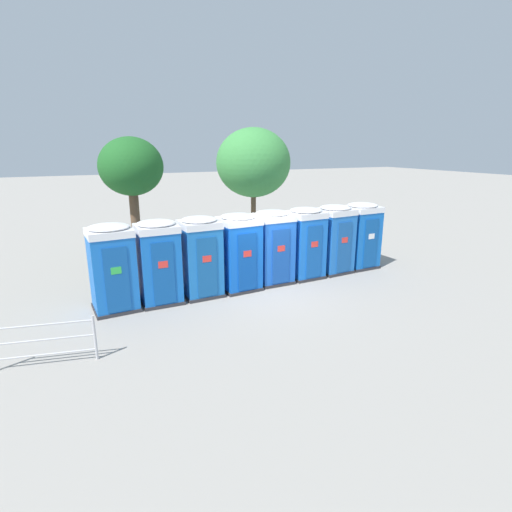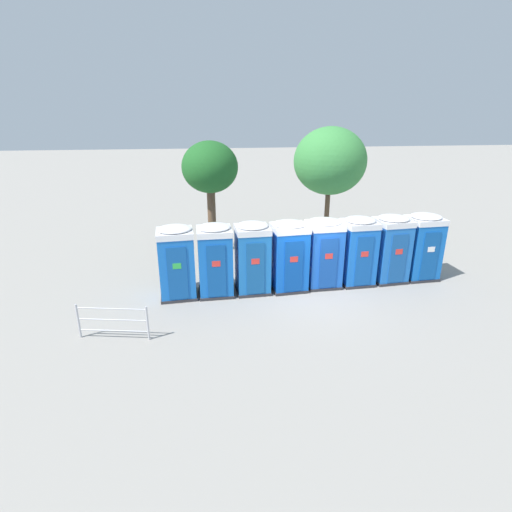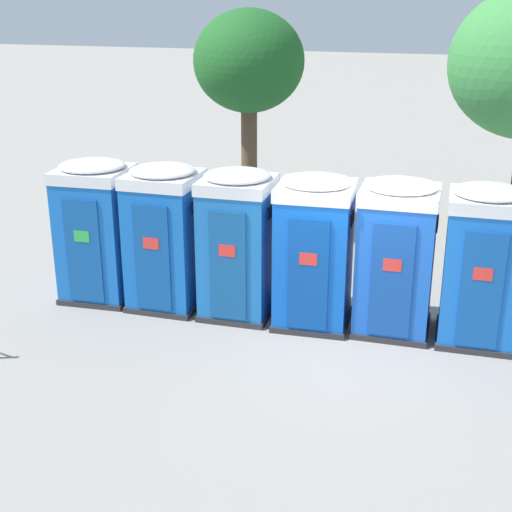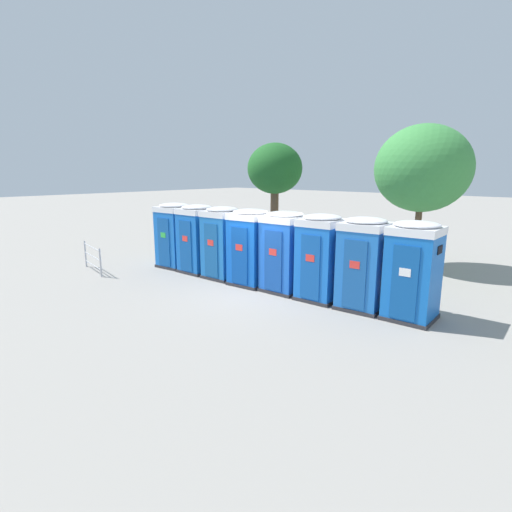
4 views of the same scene
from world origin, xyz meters
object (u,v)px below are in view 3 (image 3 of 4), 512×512
Objects in this scene: portapotty_2 at (238,243)px; portapotty_3 at (314,251)px; portapotty_0 at (97,230)px; portapotty_5 at (481,265)px; portapotty_1 at (165,236)px; portapotty_4 at (396,256)px; street_tree_0 at (249,64)px.

portapotty_3 is at bearing 0.97° from portapotty_2.
portapotty_5 is at bearing 2.53° from portapotty_0.
portapotty_1 is 1.00× the size of portapotty_4.
portapotty_0 is 1.00× the size of portapotty_2.
portapotty_4 is at bearing -47.64° from street_tree_0.
portapotty_0 is 3.95m from portapotty_3.
portapotty_2 is at bearing 1.89° from portapotty_0.
portapotty_2 is (2.63, 0.09, 0.00)m from portapotty_0.
portapotty_2 is 1.32m from portapotty_3.
portapotty_3 is 5.71m from street_tree_0.
portapotty_0 and portapotty_2 have the same top height.
portapotty_5 is at bearing -39.11° from street_tree_0.
portapotty_0 is at bearing -178.34° from portapotty_1.
portapotty_1 is 1.00× the size of portapotty_2.
portapotty_0 is 6.58m from portapotty_5.
portapotty_0 and portapotty_1 have the same top height.
street_tree_0 is at bearing 106.04° from portapotty_2.
portapotty_4 is (1.31, 0.14, 0.00)m from portapotty_3.
portapotty_3 is (3.95, 0.11, -0.00)m from portapotty_0.
street_tree_0 is at bearing 140.89° from portapotty_5.
portapotty_4 is (5.26, 0.25, -0.00)m from portapotty_0.
portapotty_2 is 2.63m from portapotty_4.
portapotty_1 is at bearing -177.88° from portapotty_2.
portapotty_1 is 5.15m from street_tree_0.
portapotty_3 is (2.63, 0.07, -0.00)m from portapotty_1.
portapotty_2 is at bearing -177.04° from portapotty_5.
portapotty_1 is (1.32, 0.04, 0.00)m from portapotty_0.
portapotty_3 is at bearing -176.05° from portapotty_5.
portapotty_0 is 1.32m from portapotty_1.
portapotty_2 is 0.51× the size of street_tree_0.
portapotty_2 is (1.32, 0.05, 0.00)m from portapotty_1.
portapotty_2 is 1.00× the size of portapotty_5.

